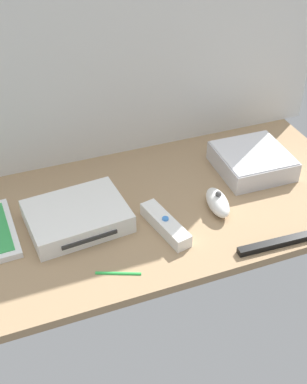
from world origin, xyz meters
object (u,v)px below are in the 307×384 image
at_px(stylus_pen, 118,272).
at_px(game_console, 77,216).
at_px(mini_computer, 252,161).
at_px(sensor_bar, 291,240).
at_px(remote_nunchuk, 218,202).
at_px(remote_wand, 165,225).

bearing_deg(stylus_pen, game_console, 102.56).
bearing_deg(mini_computer, stylus_pen, -152.29).
distance_m(mini_computer, sensor_bar, 0.27).
distance_m(mini_computer, stylus_pen, 0.47).
relative_size(mini_computer, remote_nunchuk, 1.67).
height_order(game_console, remote_wand, game_console).
bearing_deg(sensor_bar, stylus_pen, 175.88).
height_order(mini_computer, stylus_pen, mini_computer).
relative_size(game_console, stylus_pen, 2.48).
bearing_deg(mini_computer, game_console, -174.06).
xyz_separation_m(remote_wand, stylus_pen, (-0.13, -0.09, -0.01)).
bearing_deg(mini_computer, remote_nunchuk, -143.53).
bearing_deg(remote_nunchuk, game_console, 175.34).
relative_size(mini_computer, sensor_bar, 0.73).
bearing_deg(sensor_bar, game_console, 154.44).
relative_size(remote_nunchuk, sensor_bar, 0.44).
bearing_deg(remote_nunchuk, mini_computer, 43.44).
distance_m(game_console, mini_computer, 0.46).
distance_m(remote_nunchuk, sensor_bar, 0.18).
distance_m(remote_wand, sensor_bar, 0.26).
distance_m(mini_computer, remote_nunchuk, 0.19).
bearing_deg(game_console, remote_wand, -31.53).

